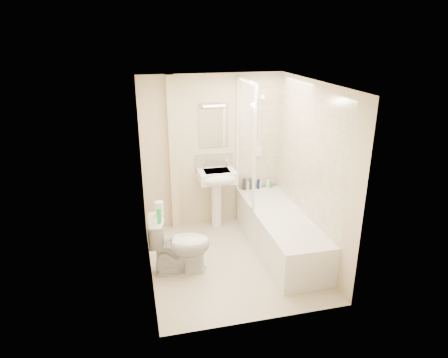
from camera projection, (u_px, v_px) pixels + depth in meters
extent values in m
plane|color=beige|center=(232.00, 260.00, 5.52)|extent=(2.50, 2.50, 0.00)
cube|color=beige|center=(212.00, 152.00, 6.23)|extent=(2.20, 0.02, 2.40)
cube|color=beige|center=(145.00, 187.00, 4.85)|extent=(0.02, 2.50, 2.40)
cube|color=beige|center=(312.00, 172.00, 5.34)|extent=(0.02, 2.50, 2.40)
cube|color=white|center=(233.00, 83.00, 4.67)|extent=(2.20, 2.50, 0.02)
cube|color=beige|center=(259.00, 135.00, 6.31)|extent=(0.70, 0.01, 1.75)
cube|color=beige|center=(308.00, 153.00, 5.38)|extent=(0.01, 2.10, 1.75)
cube|color=beige|center=(173.00, 156.00, 6.04)|extent=(0.12, 0.12, 2.40)
cube|color=beige|center=(214.00, 162.00, 6.29)|extent=(0.60, 0.02, 0.30)
cube|color=white|center=(214.00, 128.00, 6.09)|extent=(0.46, 0.01, 0.60)
cube|color=silver|center=(214.00, 104.00, 5.94)|extent=(0.42, 0.07, 0.07)
cube|color=white|center=(280.00, 232.00, 5.71)|extent=(0.70, 2.10, 0.55)
cube|color=white|center=(281.00, 218.00, 5.64)|extent=(0.56, 1.96, 0.05)
cube|color=white|center=(245.00, 142.00, 5.82)|extent=(0.01, 0.90, 1.80)
cube|color=white|center=(238.00, 135.00, 6.22)|extent=(0.04, 0.04, 1.80)
cube|color=white|center=(255.00, 151.00, 5.41)|extent=(0.04, 0.04, 1.80)
cube|color=white|center=(247.00, 81.00, 5.52)|extent=(0.04, 0.90, 0.04)
cube|color=white|center=(244.00, 198.00, 6.13)|extent=(0.04, 0.90, 0.03)
cylinder|color=white|center=(259.00, 128.00, 6.24)|extent=(0.02, 0.02, 0.90)
cylinder|color=white|center=(259.00, 155.00, 6.40)|extent=(0.05, 0.05, 0.02)
cylinder|color=white|center=(260.00, 99.00, 6.09)|extent=(0.05, 0.05, 0.02)
cylinder|color=white|center=(262.00, 98.00, 6.02)|extent=(0.08, 0.11, 0.11)
cube|color=white|center=(259.00, 151.00, 6.37)|extent=(0.10, 0.05, 0.14)
cylinder|color=white|center=(259.00, 125.00, 6.20)|extent=(0.01, 0.13, 0.84)
cylinder|color=white|center=(217.00, 204.00, 6.37)|extent=(0.16, 0.16, 0.76)
cube|color=white|center=(217.00, 176.00, 6.17)|extent=(0.57, 0.44, 0.17)
ellipsoid|color=white|center=(219.00, 180.00, 6.02)|extent=(0.57, 0.24, 0.17)
cube|color=silver|center=(217.00, 172.00, 6.15)|extent=(0.39, 0.28, 0.04)
cylinder|color=white|center=(204.00, 166.00, 6.18)|extent=(0.03, 0.03, 0.10)
cylinder|color=white|center=(227.00, 164.00, 6.26)|extent=(0.03, 0.03, 0.10)
sphere|color=white|center=(203.00, 162.00, 6.16)|extent=(0.04, 0.04, 0.04)
sphere|color=white|center=(227.00, 161.00, 6.24)|extent=(0.04, 0.04, 0.04)
cylinder|color=black|center=(244.00, 184.00, 6.46)|extent=(0.06, 0.06, 0.19)
cylinder|color=silver|center=(248.00, 186.00, 6.48)|extent=(0.05, 0.05, 0.14)
cylinder|color=black|center=(250.00, 184.00, 6.48)|extent=(0.06, 0.06, 0.19)
cylinder|color=navy|center=(259.00, 184.00, 6.52)|extent=(0.06, 0.06, 0.15)
cylinder|color=beige|center=(260.00, 184.00, 6.52)|extent=(0.05, 0.05, 0.14)
cylinder|color=white|center=(268.00, 184.00, 6.55)|extent=(0.06, 0.06, 0.13)
cylinder|color=green|center=(270.00, 185.00, 6.57)|extent=(0.07, 0.07, 0.08)
imported|color=white|center=(180.00, 244.00, 5.15)|extent=(0.60, 0.86, 0.79)
cylinder|color=white|center=(160.00, 211.00, 5.05)|extent=(0.10, 0.10, 0.10)
cylinder|color=white|center=(159.00, 206.00, 4.96)|extent=(0.10, 0.10, 0.11)
cylinder|color=#2ACC5D|center=(159.00, 215.00, 4.83)|extent=(0.06, 0.06, 0.19)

